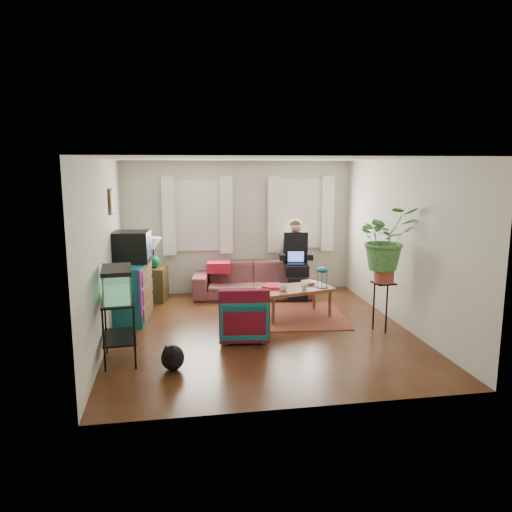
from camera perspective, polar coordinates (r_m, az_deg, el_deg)
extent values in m
cube|color=#4F2B14|center=(7.75, 0.50, -8.56)|extent=(4.50, 5.00, 0.01)
cube|color=white|center=(7.33, 0.53, 11.04)|extent=(4.50, 5.00, 0.01)
cube|color=silver|center=(9.88, -2.03, 3.30)|extent=(4.50, 0.01, 2.60)
cube|color=silver|center=(5.04, 5.51, -3.61)|extent=(4.50, 0.01, 2.60)
cube|color=silver|center=(7.38, -16.95, 0.45)|extent=(0.01, 5.00, 2.60)
cube|color=silver|center=(8.13, 16.33, 1.36)|extent=(0.01, 5.00, 2.60)
cube|color=white|center=(9.76, -6.70, 4.63)|extent=(1.08, 0.04, 1.38)
cube|color=white|center=(10.07, 5.07, 4.83)|extent=(1.08, 0.04, 1.38)
cube|color=white|center=(9.68, -6.68, 4.58)|extent=(1.36, 0.06, 1.50)
cube|color=white|center=(9.99, 5.18, 4.79)|extent=(1.36, 0.06, 1.50)
cube|color=#3D2616|center=(8.14, -16.20, 5.99)|extent=(0.04, 0.32, 0.40)
cube|color=brown|center=(8.46, 3.22, -6.87)|extent=(2.14, 1.78, 0.01)
imported|color=brown|center=(9.61, -0.34, -2.06)|extent=(2.38, 1.20, 0.89)
cube|color=#433119|center=(9.53, -11.53, -3.18)|extent=(0.52, 0.52, 0.63)
cube|color=#116267|center=(8.43, -14.11, -3.96)|extent=(0.64, 1.10, 0.95)
cube|color=black|center=(8.38, -14.06, 1.03)|extent=(0.63, 0.59, 0.50)
cube|color=black|center=(6.73, -15.33, -8.22)|extent=(0.47, 0.76, 0.82)
cube|color=#7FD899|center=(6.57, -15.59, -3.05)|extent=(0.42, 0.70, 0.43)
ellipsoid|color=black|center=(6.39, -9.50, -11.12)|extent=(0.37, 0.49, 0.38)
imported|color=#105564|center=(7.33, -1.43, -6.74)|extent=(0.75, 0.72, 0.71)
cube|color=#9E0A0A|center=(7.03, -1.35, -6.24)|extent=(0.73, 0.24, 0.59)
cube|color=brown|center=(8.40, 4.46, -5.29)|extent=(1.34, 0.95, 0.50)
imported|color=white|center=(8.10, 3.15, -3.63)|extent=(0.17, 0.17, 0.11)
imported|color=beige|center=(8.18, 5.50, -3.54)|extent=(0.13, 0.13, 0.10)
imported|color=white|center=(8.58, 6.07, -3.05)|extent=(0.29, 0.29, 0.06)
cylinder|color=#B21414|center=(8.32, 1.94, -3.47)|extent=(0.46, 0.46, 0.04)
cube|color=black|center=(7.90, 14.24, -5.61)|extent=(0.35, 0.35, 0.76)
imported|color=#599947|center=(7.71, 14.54, 0.88)|extent=(0.93, 0.82, 0.97)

